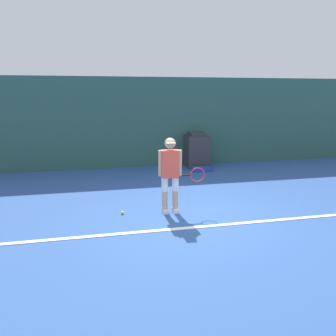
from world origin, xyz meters
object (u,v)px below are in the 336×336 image
object	(u,v)px
tennis_player	(171,172)
tennis_ball	(122,213)
equipment_bag	(202,169)
covered_chair	(197,150)

from	to	relation	value
tennis_player	tennis_ball	world-z (taller)	tennis_player
tennis_player	equipment_bag	bearing A→B (deg)	66.91
covered_chair	tennis_player	bearing A→B (deg)	-113.85
tennis_player	tennis_ball	size ratio (longest dim) A/B	23.21
tennis_player	tennis_ball	distance (m)	1.31
tennis_ball	equipment_bag	bearing A→B (deg)	49.63
tennis_player	covered_chair	xyz separation A→B (m)	(1.84, 4.15, -0.31)
covered_chair	equipment_bag	xyz separation A→B (m)	(-0.02, -0.74, -0.49)
equipment_bag	tennis_player	bearing A→B (deg)	-117.94
covered_chair	equipment_bag	distance (m)	0.88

